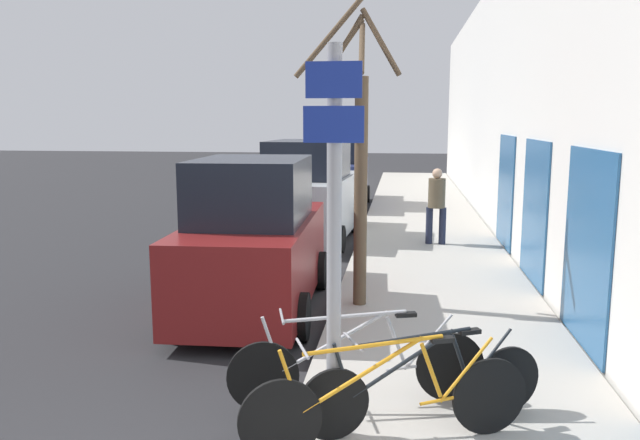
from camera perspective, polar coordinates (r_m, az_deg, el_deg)
ground_plane at (r=14.20m, az=-0.68°, el=-2.58°), size 80.00×80.00×0.00m
sidewalk_curb at (r=16.81m, az=9.51°, el=-0.60°), size 3.20×32.00×0.15m
building_facade at (r=16.63m, az=15.94°, el=9.98°), size 0.23×32.00×6.50m
signpost at (r=5.23m, az=1.29°, el=-1.40°), size 0.49×0.15×3.36m
bicycle_0 at (r=5.50m, az=6.34°, el=-16.12°), size 2.40×0.96×0.96m
bicycle_1 at (r=5.89m, az=9.58°, el=-14.66°), size 2.18×1.03×0.89m
bicycle_2 at (r=6.18m, az=3.53°, el=-13.16°), size 2.45×0.75×0.95m
parked_car_0 at (r=9.47m, az=-6.03°, el=-2.11°), size 2.04×4.19×2.34m
parked_car_1 at (r=14.93m, az=-0.99°, el=2.24°), size 2.31×4.30×2.41m
parked_car_2 at (r=20.45m, az=1.56°, el=4.20°), size 2.04×4.78×2.47m
pedestrian_near at (r=14.00m, az=10.61°, el=1.76°), size 0.44×0.37×1.68m
street_tree at (r=9.12m, az=3.53°, el=5.20°), size 1.56×1.02×4.47m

